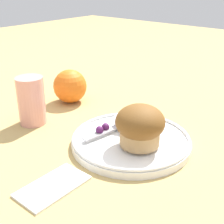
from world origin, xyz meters
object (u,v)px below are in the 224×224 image
at_px(muffin, 140,126).
at_px(orange_fruit, 70,86).
at_px(juice_glass, 31,101).
at_px(butter_knife, 118,127).

height_order(muffin, orange_fruit, muffin).
bearing_deg(muffin, juice_glass, 100.32).
bearing_deg(butter_knife, orange_fruit, 82.26).
xyz_separation_m(muffin, orange_fruit, (0.09, 0.29, -0.01)).
bearing_deg(muffin, butter_knife, 70.15).
relative_size(muffin, juice_glass, 0.85).
xyz_separation_m(muffin, butter_knife, (0.03, 0.07, -0.04)).
distance_m(butter_knife, juice_glass, 0.20).
bearing_deg(orange_fruit, muffin, -108.07).
height_order(butter_knife, orange_fruit, orange_fruit).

